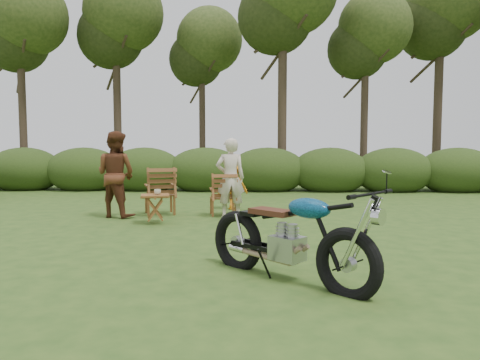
{
  "coord_description": "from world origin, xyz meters",
  "views": [
    {
      "loc": [
        -0.24,
        -6.02,
        1.56
      ],
      "look_at": [
        -0.59,
        2.1,
        0.9
      ],
      "focal_mm": 35.0,
      "sensor_mm": 36.0,
      "label": 1
    }
  ],
  "objects_px": {
    "side_table": "(155,209)",
    "adult_b": "(117,217)",
    "lawn_chair_right": "(223,215)",
    "child": "(233,209)",
    "cup": "(157,192)",
    "adult_a": "(230,217)",
    "lawn_chair_left": "(160,214)",
    "motorcycle": "(287,279)"
  },
  "relations": [
    {
      "from": "side_table",
      "to": "adult_b",
      "type": "distance_m",
      "value": 1.29
    },
    {
      "from": "lawn_chair_right",
      "to": "child",
      "type": "distance_m",
      "value": 0.88
    },
    {
      "from": "side_table",
      "to": "cup",
      "type": "relative_size",
      "value": 4.33
    },
    {
      "from": "adult_a",
      "to": "child",
      "type": "bearing_deg",
      "value": -98.9
    },
    {
      "from": "cup",
      "to": "side_table",
      "type": "bearing_deg",
      "value": 169.25
    },
    {
      "from": "lawn_chair_left",
      "to": "cup",
      "type": "height_order",
      "value": "cup"
    },
    {
      "from": "side_table",
      "to": "cup",
      "type": "distance_m",
      "value": 0.34
    },
    {
      "from": "lawn_chair_right",
      "to": "adult_a",
      "type": "bearing_deg",
      "value": 113.23
    },
    {
      "from": "lawn_chair_left",
      "to": "adult_b",
      "type": "height_order",
      "value": "adult_b"
    },
    {
      "from": "lawn_chair_left",
      "to": "side_table",
      "type": "bearing_deg",
      "value": 78.77
    },
    {
      "from": "cup",
      "to": "child",
      "type": "height_order",
      "value": "cup"
    },
    {
      "from": "lawn_chair_left",
      "to": "child",
      "type": "bearing_deg",
      "value": -171.53
    },
    {
      "from": "child",
      "to": "adult_b",
      "type": "bearing_deg",
      "value": 9.57
    },
    {
      "from": "side_table",
      "to": "adult_b",
      "type": "height_order",
      "value": "adult_b"
    },
    {
      "from": "side_table",
      "to": "child",
      "type": "distance_m",
      "value": 2.43
    },
    {
      "from": "lawn_chair_right",
      "to": "lawn_chair_left",
      "type": "relative_size",
      "value": 0.89
    },
    {
      "from": "cup",
      "to": "child",
      "type": "distance_m",
      "value": 2.47
    },
    {
      "from": "motorcycle",
      "to": "adult_b",
      "type": "height_order",
      "value": "adult_b"
    },
    {
      "from": "motorcycle",
      "to": "adult_a",
      "type": "distance_m",
      "value": 4.5
    },
    {
      "from": "lawn_chair_right",
      "to": "child",
      "type": "xyz_separation_m",
      "value": [
        0.16,
        0.87,
        0.0
      ]
    },
    {
      "from": "adult_a",
      "to": "adult_b",
      "type": "height_order",
      "value": "adult_b"
    },
    {
      "from": "lawn_chair_right",
      "to": "adult_b",
      "type": "relative_size",
      "value": 0.5
    },
    {
      "from": "adult_b",
      "to": "lawn_chair_left",
      "type": "bearing_deg",
      "value": -133.64
    },
    {
      "from": "lawn_chair_left",
      "to": "child",
      "type": "xyz_separation_m",
      "value": [
        1.54,
        0.8,
        0.0
      ]
    },
    {
      "from": "motorcycle",
      "to": "adult_b",
      "type": "xyz_separation_m",
      "value": [
        -3.31,
        4.32,
        0.0
      ]
    },
    {
      "from": "motorcycle",
      "to": "lawn_chair_right",
      "type": "distance_m",
      "value": 4.78
    },
    {
      "from": "child",
      "to": "side_table",
      "type": "bearing_deg",
      "value": 37.83
    },
    {
      "from": "side_table",
      "to": "adult_b",
      "type": "xyz_separation_m",
      "value": [
        -1.0,
        0.78,
        -0.28
      ]
    },
    {
      "from": "side_table",
      "to": "child",
      "type": "xyz_separation_m",
      "value": [
        1.37,
        1.99,
        -0.28
      ]
    },
    {
      "from": "motorcycle",
      "to": "cup",
      "type": "distance_m",
      "value": 4.24
    },
    {
      "from": "lawn_chair_left",
      "to": "cup",
      "type": "distance_m",
      "value": 1.36
    },
    {
      "from": "side_table",
      "to": "child",
      "type": "relative_size",
      "value": 0.51
    },
    {
      "from": "motorcycle",
      "to": "adult_a",
      "type": "xyz_separation_m",
      "value": [
        -0.93,
        4.4,
        0.0
      ]
    },
    {
      "from": "adult_b",
      "to": "side_table",
      "type": "bearing_deg",
      "value": 162.24
    },
    {
      "from": "motorcycle",
      "to": "adult_a",
      "type": "bearing_deg",
      "value": 143.92
    },
    {
      "from": "lawn_chair_left",
      "to": "child",
      "type": "distance_m",
      "value": 1.74
    },
    {
      "from": "lawn_chair_left",
      "to": "adult_a",
      "type": "bearing_deg",
      "value": 149.12
    },
    {
      "from": "side_table",
      "to": "cup",
      "type": "bearing_deg",
      "value": -10.75
    },
    {
      "from": "motorcycle",
      "to": "side_table",
      "type": "height_order",
      "value": "motorcycle"
    },
    {
      "from": "adult_b",
      "to": "motorcycle",
      "type": "bearing_deg",
      "value": 147.66
    },
    {
      "from": "motorcycle",
      "to": "cup",
      "type": "height_order",
      "value": "cup"
    },
    {
      "from": "cup",
      "to": "lawn_chair_right",
      "type": "bearing_deg",
      "value": 44.08
    }
  ]
}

